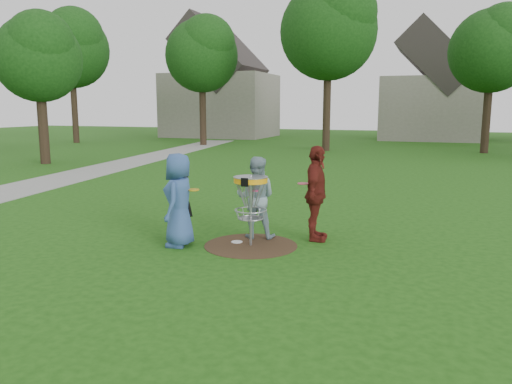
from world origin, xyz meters
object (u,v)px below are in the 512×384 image
(disc_golf_basket, at_px, (251,194))
(player_grey, at_px, (256,197))
(player_blue, at_px, (179,200))
(player_black, at_px, (182,198))
(player_maroon, at_px, (316,194))

(disc_golf_basket, bearing_deg, player_grey, 100.30)
(player_grey, height_order, disc_golf_basket, player_grey)
(player_blue, relative_size, player_grey, 1.07)
(player_blue, bearing_deg, player_black, -166.20)
(player_grey, bearing_deg, player_maroon, 178.59)
(player_black, distance_m, player_maroon, 2.71)
(player_blue, relative_size, player_maroon, 0.94)
(player_blue, height_order, player_black, player_blue)
(player_blue, distance_m, player_black, 0.66)
(player_black, distance_m, player_grey, 1.51)
(player_blue, height_order, player_grey, player_blue)
(player_blue, xyz_separation_m, player_grey, (1.17, 1.07, -0.06))
(player_black, xyz_separation_m, player_grey, (1.43, 0.47, 0.02))
(player_grey, height_order, player_maroon, player_maroon)
(player_blue, xyz_separation_m, disc_golf_basket, (1.29, 0.46, 0.13))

